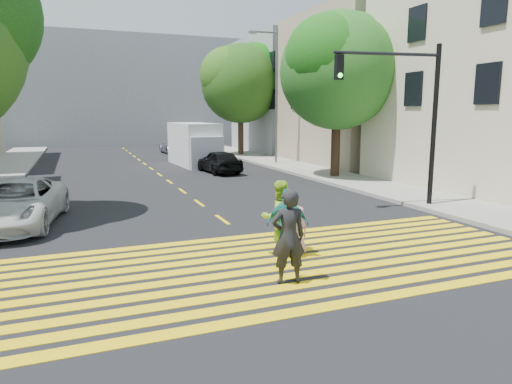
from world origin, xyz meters
TOP-DOWN VIEW (x-y plane):
  - ground at (0.00, 0.00)m, footprint 120.00×120.00m
  - sidewalk_left at (-8.50, 22.00)m, footprint 3.00×40.00m
  - sidewalk_right at (8.50, 15.00)m, footprint 3.00×60.00m
  - crosswalk at (0.00, 1.28)m, footprint 13.40×5.30m
  - lane_line at (0.00, 22.50)m, footprint 0.12×34.40m
  - building_right_tan at (15.00, 19.00)m, footprint 10.00×10.00m
  - building_right_grey at (15.00, 30.00)m, footprint 10.00×10.00m
  - backdrop_block at (0.00, 48.00)m, footprint 30.00×8.00m
  - tree_right_near at (8.47, 13.01)m, footprint 7.57×7.45m
  - tree_right_far at (8.21, 27.09)m, footprint 7.14×6.59m
  - pedestrian_man at (-0.42, 0.14)m, footprint 0.77×0.57m
  - pedestrian_woman at (0.23, 2.05)m, footprint 0.91×0.72m
  - pedestrian_child at (0.60, 1.78)m, footprint 0.64×0.46m
  - pedestrian_extra at (0.26, 1.62)m, footprint 1.07×0.78m
  - white_sedan at (-6.15, 7.48)m, footprint 3.15×5.48m
  - dark_car_near at (3.38, 17.44)m, footprint 1.94×4.08m
  - silver_car at (3.52, 31.42)m, footprint 1.98×4.53m
  - dark_car_parked at (4.97, 25.35)m, footprint 1.65×3.78m
  - white_van at (3.07, 21.89)m, footprint 2.46×6.00m
  - traffic_signal at (6.61, 5.27)m, footprint 3.93×0.85m
  - street_lamp at (8.03, 20.23)m, footprint 1.98×0.30m

SIDE VIEW (x-z plane):
  - ground at x=0.00m, z-range 0.00..0.00m
  - lane_line at x=0.00m, z-range 0.00..0.01m
  - crosswalk at x=0.00m, z-range 0.00..0.01m
  - sidewalk_left at x=-8.50m, z-range 0.00..0.15m
  - sidewalk_right at x=8.50m, z-range 0.00..0.15m
  - dark_car_parked at x=4.97m, z-range 0.00..1.21m
  - pedestrian_child at x=0.60m, z-range 0.00..1.22m
  - silver_car at x=3.52m, z-range 0.00..1.30m
  - dark_car_near at x=3.38m, z-range 0.00..1.35m
  - white_sedan at x=-6.15m, z-range 0.00..1.44m
  - pedestrian_extra at x=0.26m, z-range 0.00..1.68m
  - pedestrian_woman at x=0.23m, z-range 0.00..1.83m
  - pedestrian_man at x=-0.42m, z-range 0.00..1.94m
  - white_van at x=3.07m, z-range -0.07..2.72m
  - traffic_signal at x=6.61m, z-range 0.86..6.67m
  - building_right_tan at x=15.00m, z-range 0.00..10.00m
  - building_right_grey at x=15.00m, z-range 0.00..10.00m
  - street_lamp at x=8.03m, z-range 0.65..9.40m
  - tree_right_near at x=8.47m, z-range 1.53..10.23m
  - backdrop_block at x=0.00m, z-range 0.00..12.00m
  - tree_right_far at x=8.21m, z-range 1.58..10.59m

